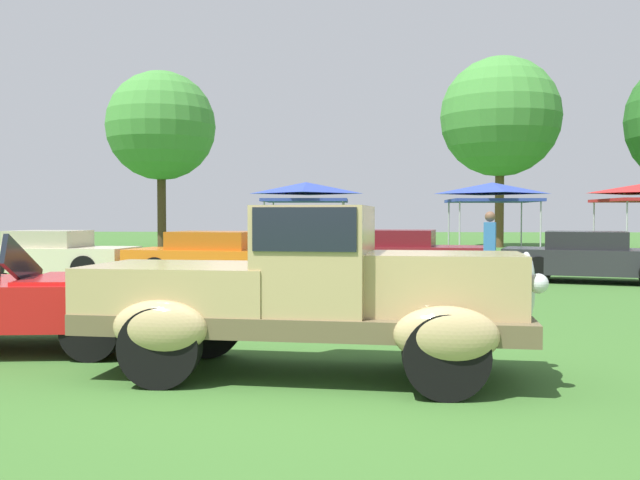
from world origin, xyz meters
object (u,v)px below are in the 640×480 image
object	(u,v)px
neighbor_convertible	(12,301)
show_car_charcoal	(592,257)
canopy_tent_center_field	(492,191)
show_car_orange	(219,258)
feature_pickup_truck	(309,289)
canopy_tent_left_field	(306,191)
show_car_burgundy	(402,253)
show_car_cream	(53,255)
spectator_by_row	(490,248)

from	to	relation	value
neighbor_convertible	show_car_charcoal	size ratio (longest dim) A/B	0.95
neighbor_convertible	canopy_tent_center_field	size ratio (longest dim) A/B	1.50
neighbor_convertible	show_car_orange	bearing A→B (deg)	83.87
feature_pickup_truck	canopy_tent_left_field	world-z (taller)	canopy_tent_left_field
show_car_burgundy	canopy_tent_left_field	bearing A→B (deg)	121.16
neighbor_convertible	show_car_cream	size ratio (longest dim) A/B	1.04
show_car_cream	show_car_orange	xyz separation A→B (m)	(4.41, -0.86, 0.00)
spectator_by_row	canopy_tent_left_field	distance (m)	9.55
feature_pickup_truck	show_car_burgundy	world-z (taller)	feature_pickup_truck
show_car_cream	canopy_tent_center_field	xyz separation A→B (m)	(12.27, 6.42, 1.82)
show_car_burgundy	canopy_tent_center_field	size ratio (longest dim) A/B	1.62
show_car_burgundy	spectator_by_row	size ratio (longest dim) A/B	2.72
feature_pickup_truck	show_car_orange	size ratio (longest dim) A/B	1.00
feature_pickup_truck	neighbor_convertible	world-z (taller)	feature_pickup_truck
neighbor_convertible	show_car_cream	distance (m)	9.75
spectator_by_row	canopy_tent_center_field	bearing A→B (deg)	78.62
show_car_orange	show_car_burgundy	world-z (taller)	same
show_car_orange	show_car_burgundy	distance (m)	4.91
spectator_by_row	feature_pickup_truck	bearing A→B (deg)	-112.82
show_car_orange	canopy_tent_center_field	xyz separation A→B (m)	(7.87, 7.28, 1.82)
canopy_tent_left_field	show_car_cream	bearing A→B (deg)	-135.63
show_car_charcoal	canopy_tent_center_field	size ratio (longest dim) A/B	1.57
show_car_orange	spectator_by_row	bearing A→B (deg)	-14.25
show_car_burgundy	feature_pickup_truck	bearing A→B (deg)	-98.52
neighbor_convertible	show_car_orange	xyz separation A→B (m)	(0.88, 8.24, 0.02)
show_car_cream	show_car_burgundy	xyz separation A→B (m)	(8.89, 1.15, 0.00)
show_car_charcoal	spectator_by_row	world-z (taller)	spectator_by_row
show_car_charcoal	canopy_tent_center_field	world-z (taller)	canopy_tent_center_field
show_car_orange	show_car_charcoal	world-z (taller)	same
show_car_charcoal	spectator_by_row	xyz separation A→B (m)	(-2.83, -2.10, 0.31)
spectator_by_row	canopy_tent_center_field	distance (m)	9.13
neighbor_convertible	show_car_orange	world-z (taller)	neighbor_convertible
show_car_cream	canopy_tent_left_field	bearing A→B (deg)	44.37
feature_pickup_truck	show_car_cream	xyz separation A→B (m)	(-7.18, 10.29, -0.27)
show_car_orange	spectator_by_row	world-z (taller)	spectator_by_row
canopy_tent_left_field	canopy_tent_center_field	world-z (taller)	same
show_car_burgundy	show_car_charcoal	distance (m)	4.67
show_car_charcoal	spectator_by_row	distance (m)	3.54
canopy_tent_left_field	neighbor_convertible	bearing A→B (deg)	-99.47
spectator_by_row	canopy_tent_left_field	bearing A→B (deg)	118.33
neighbor_convertible	spectator_by_row	bearing A→B (deg)	43.81
show_car_burgundy	spectator_by_row	xyz separation A→B (m)	(1.60, -3.55, 0.31)
canopy_tent_center_field	canopy_tent_left_field	bearing A→B (deg)	-175.19
show_car_cream	canopy_tent_left_field	xyz separation A→B (m)	(6.02, 5.89, 1.82)
show_car_orange	show_car_charcoal	size ratio (longest dim) A/B	1.02
show_car_burgundy	spectator_by_row	bearing A→B (deg)	-65.70
show_car_orange	canopy_tent_center_field	distance (m)	10.87
feature_pickup_truck	canopy_tent_left_field	xyz separation A→B (m)	(-1.16, 16.18, 1.55)
show_car_cream	show_car_charcoal	size ratio (longest dim) A/B	0.92
show_car_charcoal	canopy_tent_center_field	xyz separation A→B (m)	(-1.06, 6.72, 1.82)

